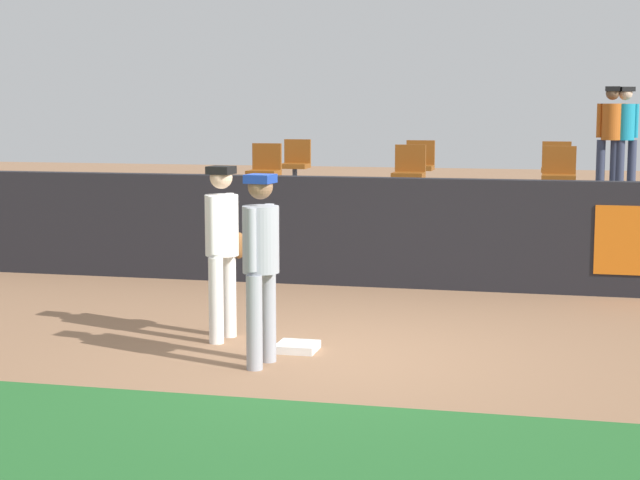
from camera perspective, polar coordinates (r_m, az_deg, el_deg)
The scene contains 15 objects.
ground_plane at distance 10.38m, azimuth 0.13°, elevation -6.35°, with size 60.00×60.00×0.00m, color #936B4C.
grass_foreground_strip at distance 7.62m, azimuth -5.06°, elevation -11.53°, with size 18.00×2.80×0.01m, color #26662B.
first_base at distance 10.59m, azimuth -1.25°, elevation -5.85°, with size 0.40×0.40×0.08m, color white.
player_fielder_home at distance 10.94m, azimuth -5.33°, elevation -0.02°, with size 0.38×0.56×1.83m.
player_runner_visitor at distance 9.83m, azimuth -3.24°, elevation -0.86°, with size 0.39×0.51×1.82m.
field_wall at distance 14.15m, azimuth 3.92°, elevation 0.41°, with size 18.00×0.26×1.48m.
bleacher_platform at distance 16.70m, azimuth 5.29°, elevation 0.70°, with size 18.00×4.80×1.03m, color #59595E.
seat_front_left at distance 15.97m, azimuth -3.03°, elevation 3.95°, with size 0.45×0.44×0.84m.
seat_back_center at distance 17.29m, azimuth 5.45°, elevation 4.20°, with size 0.47×0.44×0.84m.
seat_back_right at distance 17.13m, azimuth 12.75°, elevation 4.02°, with size 0.46×0.44×0.84m.
seat_back_left at distance 17.69m, azimuth -1.33°, elevation 4.31°, with size 0.45×0.44×0.84m.
seat_front_right at distance 15.33m, azimuth 12.89°, elevation 3.63°, with size 0.47×0.44×0.84m.
seat_front_center at distance 15.49m, azimuth 4.88°, elevation 3.82°, with size 0.45×0.44×0.84m.
spectator_hooded at distance 17.92m, azimuth 15.60°, elevation 5.76°, with size 0.48×0.35×1.72m.
spectator_capped at distance 18.00m, azimuth 16.26°, elevation 5.73°, with size 0.45×0.43×1.71m.
Camera 1 is at (2.28, -9.81, 2.49)m, focal length 58.70 mm.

